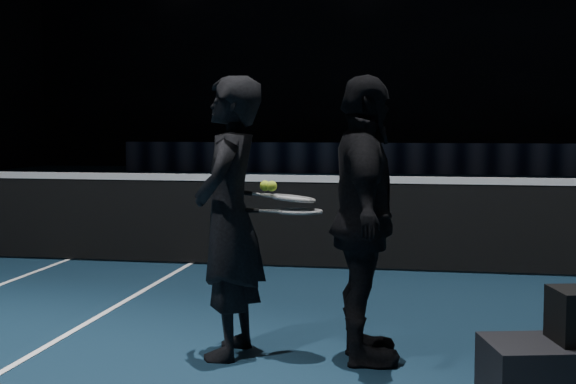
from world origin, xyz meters
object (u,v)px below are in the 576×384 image
Objects in this scene: player_a at (229,217)px; tennis_balls at (269,183)px; racket_upper at (293,198)px; racket_lower at (299,211)px; player_b at (364,220)px.

player_a is 0.34m from tennis_balls.
tennis_balls reaches higher than racket_upper.
racket_lower is at bearing 92.32° from player_a.
tennis_balls is at bearing 93.44° from player_a.
player_b reaches higher than racket_lower.
racket_lower is (0.45, 0.01, 0.05)m from player_a.
player_b is at bearing 0.00° from racket_lower.
player_a is 2.61× the size of racket_lower.
player_a is 0.85m from player_b.
racket_lower is 0.26m from tennis_balls.
player_b is at bearing 0.41° from tennis_balls.
racket_lower is 0.10m from racket_upper.
racket_upper is at bearing 76.61° from player_b.
racket_upper is (-0.05, 0.04, 0.08)m from racket_lower.
player_a reaches higher than tennis_balls.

